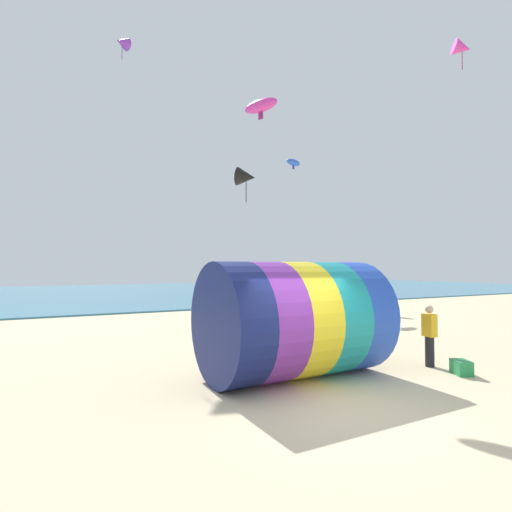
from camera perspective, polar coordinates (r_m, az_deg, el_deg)
ground_plane at (r=8.29m, az=11.60°, el=-20.58°), size 120.00×120.00×0.00m
sea at (r=44.39m, az=-21.37°, el=-4.96°), size 120.00×40.00×0.10m
giant_inflatable_tube at (r=10.03m, az=5.52°, el=-8.96°), size 4.41×2.91×2.83m
kite_handler at (r=12.03m, az=23.54°, el=-10.34°), size 0.26×0.38×1.67m
kite_magenta_parafoil at (r=14.08m, az=0.68°, el=20.67°), size 1.08×1.46×0.75m
kite_magenta_delta at (r=20.79m, az=27.35°, el=24.90°), size 1.07×1.02×1.34m
kite_purple_delta at (r=24.45m, az=-18.58°, el=26.93°), size 0.93×0.91×1.24m
kite_blue_parafoil at (r=27.07m, az=5.37°, el=13.16°), size 1.39×0.90×0.66m
kite_black_delta at (r=16.62m, az=-1.42°, el=11.22°), size 1.15×1.15×1.47m
bystander_near_water at (r=24.41m, az=8.21°, el=-5.90°), size 0.37×0.24×1.72m
bystander_mid_beach at (r=23.60m, az=18.34°, el=-5.91°), size 0.42×0.38×1.76m
cooler_box at (r=11.62m, az=27.28°, el=-13.96°), size 0.55×0.63×0.36m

